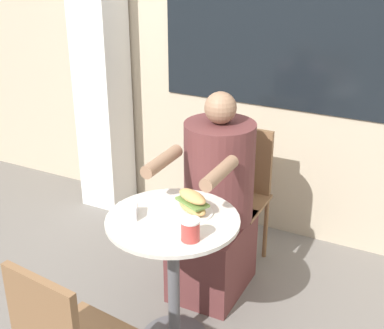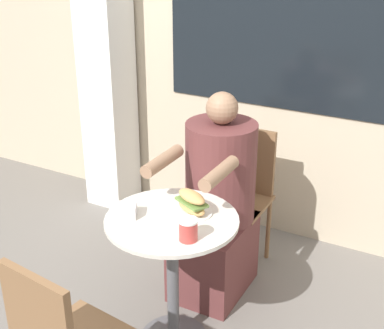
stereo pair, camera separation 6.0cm
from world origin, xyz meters
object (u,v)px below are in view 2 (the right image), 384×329
object	(u,v)px
drink_cup	(188,230)
sandwich_on_plate	(192,204)
diner_chair	(242,185)
seated_diner	(217,210)
cafe_table	(172,254)

from	to	relation	value
drink_cup	sandwich_on_plate	bearing A→B (deg)	115.23
diner_chair	drink_cup	bearing A→B (deg)	99.66
seated_diner	drink_cup	distance (m)	0.73
diner_chair	seated_diner	distance (m)	0.35
drink_cup	cafe_table	bearing A→B (deg)	141.42
diner_chair	seated_diner	xyz separation A→B (m)	(0.00, -0.35, -0.01)
diner_chair	seated_diner	bearing A→B (deg)	89.60
seated_diner	drink_cup	bearing A→B (deg)	104.84
seated_diner	drink_cup	xyz separation A→B (m)	(0.18, -0.66, 0.27)
sandwich_on_plate	diner_chair	bearing A→B (deg)	95.88
cafe_table	diner_chair	distance (m)	0.88
cafe_table	drink_cup	distance (m)	0.33
sandwich_on_plate	drink_cup	distance (m)	0.24
cafe_table	drink_cup	size ratio (longest dim) A/B	7.21
diner_chair	drink_cup	world-z (taller)	diner_chair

